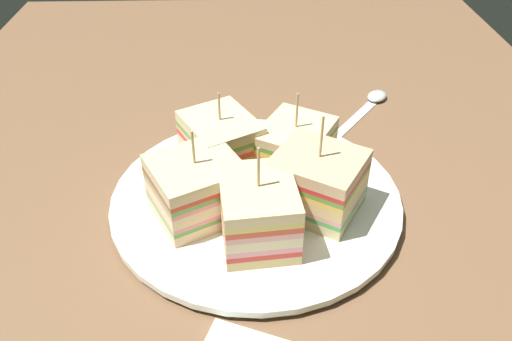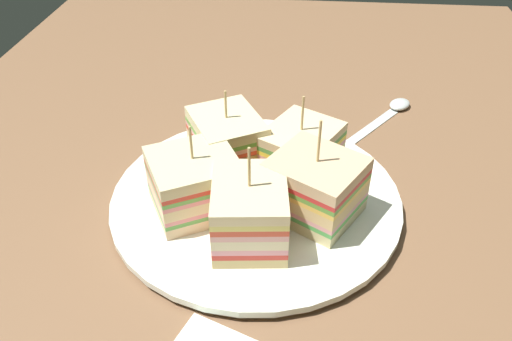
# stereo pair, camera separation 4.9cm
# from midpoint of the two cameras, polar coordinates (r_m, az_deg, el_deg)

# --- Properties ---
(ground_plane) EXTENTS (1.26, 0.87, 0.02)m
(ground_plane) POSITION_cam_midpoint_polar(r_m,az_deg,el_deg) (0.53, 2.69, -4.62)
(ground_plane) COLOR brown
(plate) EXTENTS (0.29, 0.29, 0.01)m
(plate) POSITION_cam_midpoint_polar(r_m,az_deg,el_deg) (0.51, 2.74, -3.22)
(plate) COLOR white
(plate) RESTS_ON ground_plane
(sandwich_wedge_0) EXTENTS (0.10, 0.10, 0.09)m
(sandwich_wedge_0) POSITION_cam_midpoint_polar(r_m,az_deg,el_deg) (0.48, -3.92, -1.51)
(sandwich_wedge_0) COLOR beige
(sandwich_wedge_0) RESTS_ON plate
(sandwich_wedge_1) EXTENTS (0.08, 0.07, 0.10)m
(sandwich_wedge_1) POSITION_cam_midpoint_polar(r_m,az_deg,el_deg) (0.45, 2.03, -4.77)
(sandwich_wedge_1) COLOR #E1C07C
(sandwich_wedge_1) RESTS_ON plate
(sandwich_wedge_2) EXTENTS (0.10, 0.10, 0.10)m
(sandwich_wedge_2) POSITION_cam_midpoint_polar(r_m,az_deg,el_deg) (0.48, 9.52, -1.94)
(sandwich_wedge_2) COLOR beige
(sandwich_wedge_2) RESTS_ON plate
(sandwich_wedge_3) EXTENTS (0.10, 0.09, 0.09)m
(sandwich_wedge_3) POSITION_cam_midpoint_polar(r_m,az_deg,el_deg) (0.53, 7.60, 2.09)
(sandwich_wedge_3) COLOR beige
(sandwich_wedge_3) RESTS_ON plate
(sandwich_wedge_4) EXTENTS (0.10, 0.09, 0.09)m
(sandwich_wedge_4) POSITION_cam_midpoint_polar(r_m,az_deg,el_deg) (0.54, -0.60, 3.17)
(sandwich_wedge_4) COLOR beige
(sandwich_wedge_4) RESTS_ON plate
(chip_pile) EXTENTS (0.07, 0.07, 0.02)m
(chip_pile) POSITION_cam_midpoint_polar(r_m,az_deg,el_deg) (0.51, 1.03, -1.33)
(chip_pile) COLOR #EEC06B
(chip_pile) RESTS_ON plate
(spoon) EXTENTS (0.13, 0.11, 0.01)m
(spoon) POSITION_cam_midpoint_polar(r_m,az_deg,el_deg) (0.69, 16.81, 6.25)
(spoon) COLOR silver
(spoon) RESTS_ON ground_plane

